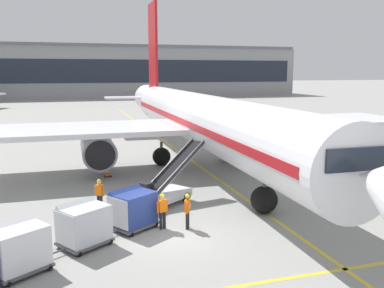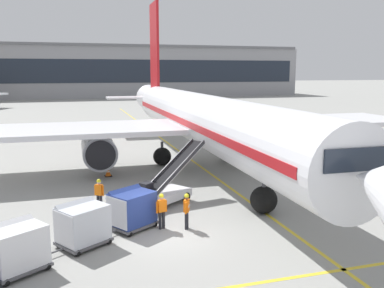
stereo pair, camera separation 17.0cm
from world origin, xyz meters
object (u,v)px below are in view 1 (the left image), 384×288
ground_crew_by_carts (187,209)px  ground_crew_marshaller (162,209)px  baggage_cart_third (17,247)px  parked_airplane (199,119)px  ground_crew_by_loader (99,193)px  safety_cone_engine_keepout (108,172)px  baggage_cart_lead (132,208)px  baggage_cart_second (83,224)px  belt_loader (165,188)px

ground_crew_by_carts → ground_crew_marshaller: 1.19m
baggage_cart_third → parked_airplane: bearing=51.6°
parked_airplane → ground_crew_by_loader: 12.46m
parked_airplane → safety_cone_engine_keepout: parked_airplane is taller
baggage_cart_third → ground_crew_by_carts: size_ratio=1.56×
baggage_cart_lead → safety_cone_engine_keepout: baggage_cart_lead is taller
baggage_cart_lead → ground_crew_by_carts: (2.50, -0.83, -0.00)m
safety_cone_engine_keepout → ground_crew_by_loader: bearing=-98.5°
ground_crew_by_loader → baggage_cart_second: bearing=-102.8°
baggage_cart_second → baggage_cart_third: bearing=-144.1°
baggage_cart_second → safety_cone_engine_keepout: bearing=79.8°
ground_crew_by_loader → ground_crew_marshaller: bearing=-53.4°
ground_crew_by_carts → safety_cone_engine_keepout: size_ratio=2.88×
safety_cone_engine_keepout → baggage_cart_third: bearing=-108.5°
parked_airplane → safety_cone_engine_keepout: (-7.35, -1.36, -3.45)m
ground_crew_by_carts → belt_loader: bearing=91.9°
baggage_cart_lead → ground_crew_by_carts: bearing=-18.3°
parked_airplane → ground_crew_marshaller: 13.88m
baggage_cart_lead → ground_crew_by_carts: 2.64m
baggage_cart_third → safety_cone_engine_keepout: bearing=71.5°
ground_crew_by_loader → safety_cone_engine_keepout: (1.11, 7.37, -0.71)m
ground_crew_by_carts → ground_crew_marshaller: bearing=164.1°
ground_crew_marshaller → parked_airplane: bearing=64.8°
ground_crew_marshaller → baggage_cart_lead: bearing=159.7°
belt_loader → ground_crew_by_carts: size_ratio=2.81×
parked_airplane → ground_crew_marshaller: bearing=-115.2°
parked_airplane → baggage_cart_lead: parked_airplane is taller
parked_airplane → ground_crew_by_loader: (-8.45, -8.73, -2.74)m
belt_loader → baggage_cart_third: (-7.13, -6.42, 0.09)m
safety_cone_engine_keepout → belt_loader: bearing=-70.5°
belt_loader → baggage_cart_second: (-4.69, -4.66, 0.09)m
belt_loader → ground_crew_marshaller: 3.86m
baggage_cart_third → safety_cone_engine_keepout: 14.41m
parked_airplane → baggage_cart_lead: size_ratio=16.93×
baggage_cart_second → baggage_cart_lead: bearing=31.7°
parked_airplane → baggage_cart_lead: (-7.15, -11.81, -2.74)m
belt_loader → ground_crew_by_loader: belt_loader is taller
ground_crew_by_loader → ground_crew_by_carts: size_ratio=1.00×
ground_crew_by_loader → parked_airplane: bearing=45.9°
ground_crew_marshaller → safety_cone_engine_keepout: size_ratio=2.88×
safety_cone_engine_keepout → ground_crew_marshaller: bearing=-81.9°
belt_loader → ground_crew_marshaller: belt_loader is taller
parked_airplane → ground_crew_by_loader: bearing=-134.1°
ground_crew_by_carts → ground_crew_marshaller: (-1.14, 0.32, 0.00)m
belt_loader → ground_crew_by_loader: size_ratio=2.81×
baggage_cart_third → ground_crew_by_loader: (3.46, 6.28, -0.00)m
belt_loader → baggage_cart_lead: bearing=-126.3°
ground_crew_marshaller → ground_crew_by_loader: bearing=126.6°
parked_airplane → baggage_cart_lead: bearing=-121.2°
ground_crew_by_loader → ground_crew_by_carts: 5.46m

